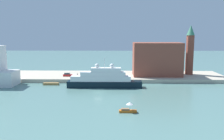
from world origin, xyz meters
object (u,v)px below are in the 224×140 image
object	(u,v)px
small_motorboat	(128,108)
bell_tower	(190,48)
large_yacht	(103,79)
harbor_building	(157,59)
person_figure	(77,75)
mooring_bollard	(95,78)
parked_car	(68,75)
work_barge	(51,84)

from	to	relation	value
small_motorboat	bell_tower	size ratio (longest dim) A/B	0.21
bell_tower	large_yacht	bearing A→B (deg)	-151.68
harbor_building	person_figure	bearing A→B (deg)	-172.75
bell_tower	mooring_bollard	bearing A→B (deg)	-164.44
small_motorboat	harbor_building	distance (m)	50.16
parked_car	small_motorboat	bearing A→B (deg)	-60.68
work_barge	harbor_building	world-z (taller)	harbor_building
bell_tower	parked_car	world-z (taller)	bell_tower
work_barge	bell_tower	bearing A→B (deg)	15.75
person_figure	mooring_bollard	size ratio (longest dim) A/B	2.76
work_barge	person_figure	bearing A→B (deg)	44.81
harbor_building	parked_car	xyz separation A→B (m)	(-40.07, -2.85, -6.79)
large_yacht	parked_car	xyz separation A→B (m)	(-16.79, 14.79, -0.85)
work_barge	mooring_bollard	size ratio (longest dim) A/B	9.83
person_figure	harbor_building	bearing A→B (deg)	7.25
large_yacht	small_motorboat	xyz separation A→B (m)	(8.07, -29.49, -2.01)
small_motorboat	mooring_bollard	distance (m)	40.32
small_motorboat	work_barge	distance (m)	44.53
small_motorboat	person_figure	distance (m)	47.17
harbor_building	person_figure	distance (m)	36.24
work_barge	small_motorboat	bearing A→B (deg)	-48.63
small_motorboat	parked_car	bearing A→B (deg)	119.32
bell_tower	person_figure	distance (m)	52.70
large_yacht	bell_tower	world-z (taller)	bell_tower
parked_car	mooring_bollard	size ratio (longest dim) A/B	6.24
bell_tower	parked_car	size ratio (longest dim) A/B	5.76
large_yacht	parked_car	bearing A→B (deg)	138.63
harbor_building	bell_tower	bearing A→B (deg)	11.82
parked_car	harbor_building	bearing A→B (deg)	4.07
small_motorboat	parked_car	distance (m)	50.80
large_yacht	small_motorboat	distance (m)	30.64
parked_car	mooring_bollard	distance (m)	13.96
work_barge	parked_car	size ratio (longest dim) A/B	1.58
harbor_building	parked_car	world-z (taller)	harbor_building
small_motorboat	bell_tower	xyz separation A→B (m)	(30.67, 50.37, 12.97)
harbor_building	person_figure	size ratio (longest dim) A/B	12.29
bell_tower	parked_car	xyz separation A→B (m)	(-55.53, -6.09, -11.81)
small_motorboat	bell_tower	distance (m)	60.38
person_figure	mooring_bollard	xyz separation A→B (m)	(7.95, -4.21, -0.49)
small_motorboat	work_barge	bearing A→B (deg)	131.37
large_yacht	work_barge	xyz separation A→B (m)	(-21.35, 3.92, -2.61)
parked_car	work_barge	bearing A→B (deg)	-112.78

